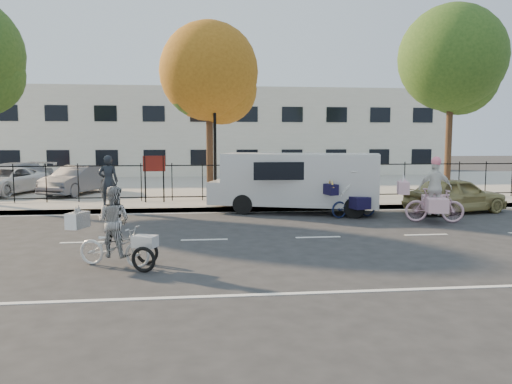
{
  "coord_description": "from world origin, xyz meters",
  "views": [
    {
      "loc": [
        -0.08,
        -12.74,
        2.6
      ],
      "look_at": [
        1.48,
        1.2,
        1.1
      ],
      "focal_mm": 35.0,
      "sensor_mm": 36.0,
      "label": 1
    }
  ],
  "objects": [
    {
      "name": "parking_lot",
      "position": [
        0.0,
        15.0,
        0.07
      ],
      "size": [
        60.0,
        15.6,
        0.15
      ],
      "primitive_type": "cube",
      "color": "#A8A399",
      "rests_on": "ground"
    },
    {
      "name": "unicorn_bike",
      "position": [
        7.13,
        1.95,
        0.76
      ],
      "size": [
        2.09,
        1.5,
        2.06
      ],
      "rotation": [
        0.0,
        0.0,
        1.3
      ],
      "color": "#D7A3B8",
      "rests_on": "ground"
    },
    {
      "name": "ground",
      "position": [
        0.0,
        0.0,
        0.0
      ],
      "size": [
        120.0,
        120.0,
        0.0
      ],
      "primitive_type": "plane",
      "color": "#333334"
    },
    {
      "name": "pedestrian",
      "position": [
        -3.34,
        5.4,
        1.09
      ],
      "size": [
        0.73,
        0.52,
        1.88
      ],
      "primitive_type": "imported",
      "rotation": [
        0.0,
        0.0,
        3.25
      ],
      "color": "black",
      "rests_on": "sidewalk"
    },
    {
      "name": "tree_mid",
      "position": [
        0.45,
        7.78,
        5.1
      ],
      "size": [
        3.97,
        3.97,
        7.28
      ],
      "color": "#442D1D",
      "rests_on": "ground"
    },
    {
      "name": "lot_car_b",
      "position": [
        -8.61,
        10.36,
        0.74
      ],
      "size": [
        3.13,
        4.64,
        1.18
      ],
      "primitive_type": "imported",
      "rotation": [
        0.0,
        0.0,
        -0.3
      ],
      "color": "white",
      "rests_on": "parking_lot"
    },
    {
      "name": "lot_car_c",
      "position": [
        -5.52,
        9.98,
        0.79
      ],
      "size": [
        2.62,
        4.1,
        1.28
      ],
      "primitive_type": "imported",
      "rotation": [
        0.0,
        0.0,
        -0.36
      ],
      "color": "#55565D",
      "rests_on": "parking_lot"
    },
    {
      "name": "lot_car_a",
      "position": [
        -8.8,
        11.37,
        0.82
      ],
      "size": [
        3.46,
        4.99,
        1.34
      ],
      "primitive_type": "imported",
      "rotation": [
        0.0,
        0.0,
        -0.38
      ],
      "color": "#9B9CA2",
      "rests_on": "parking_lot"
    },
    {
      "name": "road_markings",
      "position": [
        0.0,
        0.0,
        0.01
      ],
      "size": [
        60.0,
        9.52,
        0.01
      ],
      "primitive_type": null,
      "color": "silver",
      "rests_on": "ground"
    },
    {
      "name": "sidewalk",
      "position": [
        0.0,
        6.1,
        0.07
      ],
      "size": [
        60.0,
        2.2,
        0.15
      ],
      "primitive_type": "cube",
      "color": "#A8A399",
      "rests_on": "ground"
    },
    {
      "name": "bull_bike",
      "position": [
        4.94,
        3.19,
        0.69
      ],
      "size": [
        1.92,
        1.35,
        1.73
      ],
      "rotation": [
        0.0,
        0.0,
        1.82
      ],
      "color": "#101837",
      "rests_on": "ground"
    },
    {
      "name": "lamppost",
      "position": [
        0.5,
        6.8,
        3.11
      ],
      "size": [
        0.36,
        0.36,
        4.33
      ],
      "color": "black",
      "rests_on": "sidewalk"
    },
    {
      "name": "street_sign",
      "position": [
        -1.85,
        6.8,
        1.42
      ],
      "size": [
        0.85,
        0.06,
        1.8
      ],
      "color": "black",
      "rests_on": "sidewalk"
    },
    {
      "name": "zebra_trike",
      "position": [
        -1.84,
        -2.48,
        0.64
      ],
      "size": [
        1.91,
        1.27,
        1.65
      ],
      "rotation": [
        0.0,
        0.0,
        1.21
      ],
      "color": "silver",
      "rests_on": "ground"
    },
    {
      "name": "lot_car_d",
      "position": [
        4.32,
        11.27,
        0.87
      ],
      "size": [
        2.42,
        4.45,
        1.44
      ],
      "primitive_type": "imported",
      "rotation": [
        0.0,
        0.0,
        0.18
      ],
      "color": "#B3B5BB",
      "rests_on": "parking_lot"
    },
    {
      "name": "white_van",
      "position": [
        3.33,
        4.5,
        1.15
      ],
      "size": [
        6.33,
        3.58,
        2.08
      ],
      "rotation": [
        0.0,
        0.0,
        -0.32
      ],
      "color": "silver",
      "rests_on": "ground"
    },
    {
      "name": "tree_east",
      "position": [
        10.84,
        8.08,
        5.83
      ],
      "size": [
        4.54,
        4.54,
        8.32
      ],
      "color": "#442D1D",
      "rests_on": "ground"
    },
    {
      "name": "gold_sedan",
      "position": [
        8.84,
        3.8,
        0.63
      ],
      "size": [
        3.97,
        2.38,
        1.27
      ],
      "primitive_type": "imported",
      "rotation": [
        0.0,
        0.0,
        1.82
      ],
      "color": "#9E9155",
      "rests_on": "ground"
    },
    {
      "name": "curb",
      "position": [
        0.0,
        5.05,
        0.07
      ],
      "size": [
        60.0,
        0.1,
        0.15
      ],
      "primitive_type": "cube",
      "color": "#A8A399",
      "rests_on": "ground"
    },
    {
      "name": "building",
      "position": [
        0.0,
        25.0,
        3.0
      ],
      "size": [
        34.0,
        10.0,
        6.0
      ],
      "primitive_type": "cube",
      "color": "silver",
      "rests_on": "ground"
    },
    {
      "name": "iron_fence",
      "position": [
        0.0,
        7.2,
        0.9
      ],
      "size": [
        58.0,
        0.06,
        1.5
      ],
      "primitive_type": null,
      "color": "black",
      "rests_on": "sidewalk"
    }
  ]
}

